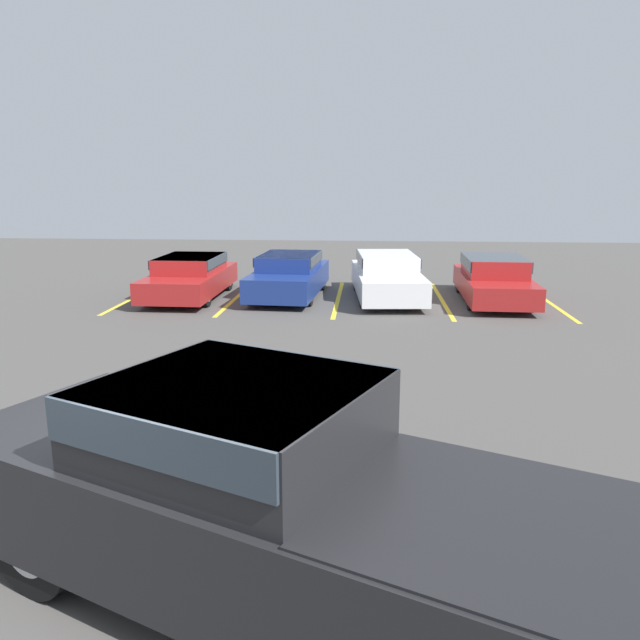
{
  "coord_description": "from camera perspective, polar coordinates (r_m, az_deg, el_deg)",
  "views": [
    {
      "loc": [
        1.73,
        -4.51,
        3.36
      ],
      "look_at": [
        0.94,
        5.84,
        1.0
      ],
      "focal_mm": 35.0,
      "sensor_mm": 36.0,
      "label": 1
    }
  ],
  "objects": [
    {
      "name": "stall_stripe_d",
      "position": [
        17.99,
        11.07,
        1.82
      ],
      "size": [
        0.12,
        5.5,
        0.01
      ],
      "primitive_type": "cube",
      "color": "yellow",
      "rests_on": "ground_plane"
    },
    {
      "name": "stall_stripe_e",
      "position": [
        18.56,
        20.12,
        1.61
      ],
      "size": [
        0.12,
        5.5,
        0.01
      ],
      "primitive_type": "cube",
      "color": "yellow",
      "rests_on": "ground_plane"
    },
    {
      "name": "parked_sedan_a",
      "position": [
        18.34,
        -11.79,
        4.01
      ],
      "size": [
        1.84,
        4.43,
        1.19
      ],
      "rotation": [
        0.0,
        0.0,
        -1.58
      ],
      "color": "maroon",
      "rests_on": "ground_plane"
    },
    {
      "name": "parked_sedan_d",
      "position": [
        18.05,
        15.6,
        3.73
      ],
      "size": [
        1.85,
        4.53,
        1.24
      ],
      "rotation": [
        0.0,
        0.0,
        -1.6
      ],
      "color": "maroon",
      "rests_on": "ground_plane"
    },
    {
      "name": "ground_plane",
      "position": [
        5.89,
        -14.74,
        -22.5
      ],
      "size": [
        60.0,
        60.0,
        0.0
      ],
      "primitive_type": "plane",
      "color": "#4C4947"
    },
    {
      "name": "stall_stripe_a",
      "position": [
        19.08,
        -16.27,
        2.16
      ],
      "size": [
        0.12,
        5.5,
        0.01
      ],
      "primitive_type": "cube",
      "color": "yellow",
      "rests_on": "ground_plane"
    },
    {
      "name": "parked_sedan_b",
      "position": [
        18.08,
        -2.83,
        4.21
      ],
      "size": [
        2.04,
        4.44,
        1.24
      ],
      "rotation": [
        0.0,
        0.0,
        -1.64
      ],
      "color": "navy",
      "rests_on": "ground_plane"
    },
    {
      "name": "pickup_truck",
      "position": [
        5.14,
        -4.71,
        -15.72
      ],
      "size": [
        6.02,
        4.21,
        1.81
      ],
      "rotation": [
        0.0,
        0.0,
        -0.43
      ],
      "color": "black",
      "rests_on": "ground_plane"
    },
    {
      "name": "stall_stripe_c",
      "position": [
        17.88,
        1.67,
        1.99
      ],
      "size": [
        0.12,
        5.5,
        0.01
      ],
      "primitive_type": "cube",
      "color": "yellow",
      "rests_on": "ground_plane"
    },
    {
      "name": "stall_stripe_b",
      "position": [
        18.26,
        -7.59,
        2.1
      ],
      "size": [
        0.12,
        5.5,
        0.01
      ],
      "primitive_type": "cube",
      "color": "yellow",
      "rests_on": "ground_plane"
    },
    {
      "name": "parked_sedan_c",
      "position": [
        17.91,
        6.12,
        4.12
      ],
      "size": [
        2.12,
        4.76,
        1.28
      ],
      "rotation": [
        0.0,
        0.0,
        -1.49
      ],
      "color": "silver",
      "rests_on": "ground_plane"
    }
  ]
}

